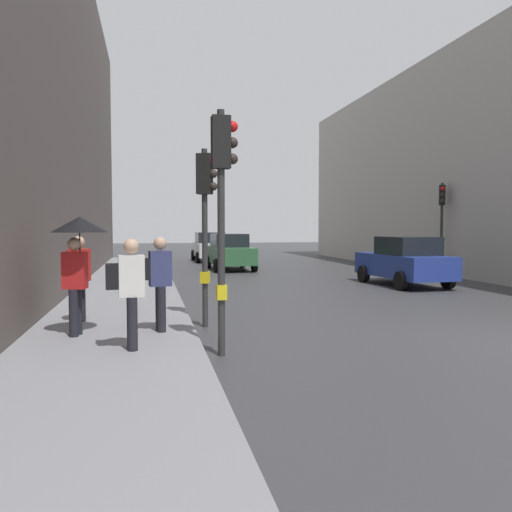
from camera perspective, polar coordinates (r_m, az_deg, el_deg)
name	(u,v)px	position (r m, az deg, el deg)	size (l,w,h in m)	color
sidewalk_kerb	(123,302)	(14.91, -14.03, -4.80)	(3.12, 40.00, 0.16)	gray
traffic_light_near_right	(206,205)	(11.26, -5.38, 5.46)	(0.45, 0.34, 3.74)	#2D2D2D
traffic_light_mid_street	(442,212)	(24.00, 19.21, 4.45)	(0.34, 0.45, 3.97)	#2D2D2D
traffic_light_near_left	(222,188)	(8.74, -3.60, 7.30)	(0.43, 0.25, 4.00)	#2D2D2D
car_blue_van	(405,261)	(19.89, 15.57, -0.54)	(2.25, 4.32, 1.76)	navy
car_green_estate	(230,252)	(26.24, -2.79, 0.45)	(2.13, 4.26, 1.76)	#2D6038
car_white_compact	(210,247)	(32.58, -4.91, 0.97)	(2.08, 4.23, 1.76)	silver
pedestrian_with_umbrella	(78,242)	(10.05, -18.45, 1.38)	(1.00, 1.00, 2.14)	black
pedestrian_with_grey_backpack	(158,278)	(10.15, -10.42, -2.33)	(0.63, 0.38, 1.77)	black
pedestrian_with_black_backpack	(129,287)	(8.73, -13.41, -3.25)	(0.62, 0.36, 1.77)	black
pedestrian_in_red_jacket	(79,275)	(11.49, -18.34, -1.95)	(0.45, 0.35, 1.77)	black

